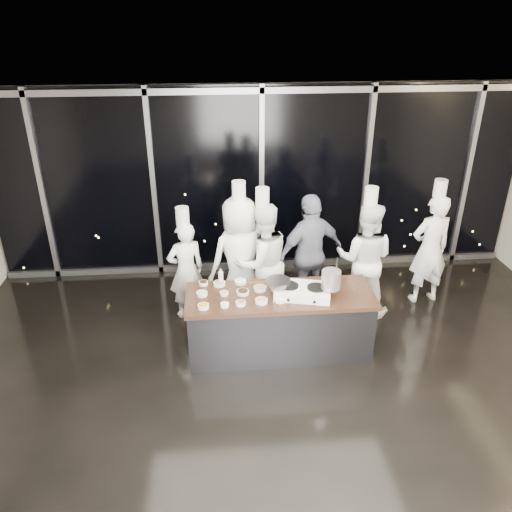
{
  "coord_description": "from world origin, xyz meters",
  "views": [
    {
      "loc": [
        -0.81,
        -4.65,
        4.23
      ],
      "look_at": [
        -0.29,
        1.2,
        1.32
      ],
      "focal_mm": 35.0,
      "sensor_mm": 36.0,
      "label": 1
    }
  ],
  "objects_px": {
    "stove": "(303,291)",
    "stock_pot": "(331,280)",
    "demo_counter": "(279,323)",
    "chef_side": "(430,248)",
    "guest": "(310,254)",
    "chef_left": "(240,258)",
    "chef_right": "(364,258)",
    "chef_far_left": "(186,269)",
    "frying_pan": "(278,282)",
    "chef_center": "(262,262)"
  },
  "relations": [
    {
      "from": "chef_left",
      "to": "guest",
      "type": "height_order",
      "value": "chef_left"
    },
    {
      "from": "stove",
      "to": "guest",
      "type": "xyz_separation_m",
      "value": [
        0.31,
        1.13,
        -0.03
      ]
    },
    {
      "from": "guest",
      "to": "demo_counter",
      "type": "bearing_deg",
      "value": 39.05
    },
    {
      "from": "chef_far_left",
      "to": "chef_center",
      "type": "xyz_separation_m",
      "value": [
        1.12,
        -0.12,
        0.13
      ]
    },
    {
      "from": "stock_pot",
      "to": "chef_right",
      "type": "height_order",
      "value": "chef_right"
    },
    {
      "from": "chef_far_left",
      "to": "chef_side",
      "type": "xyz_separation_m",
      "value": [
        3.75,
        0.12,
        0.12
      ]
    },
    {
      "from": "stove",
      "to": "chef_far_left",
      "type": "height_order",
      "value": "chef_far_left"
    },
    {
      "from": "demo_counter",
      "to": "chef_left",
      "type": "relative_size",
      "value": 1.16
    },
    {
      "from": "chef_right",
      "to": "chef_side",
      "type": "relative_size",
      "value": 1.0
    },
    {
      "from": "chef_left",
      "to": "chef_right",
      "type": "distance_m",
      "value": 1.86
    },
    {
      "from": "frying_pan",
      "to": "stock_pot",
      "type": "xyz_separation_m",
      "value": [
        0.66,
        -0.17,
        0.09
      ]
    },
    {
      "from": "frying_pan",
      "to": "chef_left",
      "type": "distance_m",
      "value": 1.06
    },
    {
      "from": "stock_pot",
      "to": "chef_right",
      "type": "bearing_deg",
      "value": 54.11
    },
    {
      "from": "demo_counter",
      "to": "guest",
      "type": "relative_size",
      "value": 1.32
    },
    {
      "from": "chef_left",
      "to": "chef_center",
      "type": "distance_m",
      "value": 0.33
    },
    {
      "from": "chef_center",
      "to": "guest",
      "type": "xyz_separation_m",
      "value": [
        0.75,
        0.17,
        0.02
      ]
    },
    {
      "from": "demo_counter",
      "to": "chef_far_left",
      "type": "bearing_deg",
      "value": 140.76
    },
    {
      "from": "guest",
      "to": "chef_side",
      "type": "relative_size",
      "value": 0.93
    },
    {
      "from": "demo_counter",
      "to": "stock_pot",
      "type": "distance_m",
      "value": 0.96
    },
    {
      "from": "chef_left",
      "to": "chef_center",
      "type": "height_order",
      "value": "chef_left"
    },
    {
      "from": "chef_center",
      "to": "chef_right",
      "type": "xyz_separation_m",
      "value": [
        1.54,
        0.01,
        -0.02
      ]
    },
    {
      "from": "demo_counter",
      "to": "stove",
      "type": "height_order",
      "value": "stove"
    },
    {
      "from": "guest",
      "to": "chef_right",
      "type": "relative_size",
      "value": 0.93
    },
    {
      "from": "chef_left",
      "to": "guest",
      "type": "distance_m",
      "value": 1.07
    },
    {
      "from": "stove",
      "to": "stock_pot",
      "type": "height_order",
      "value": "stock_pot"
    },
    {
      "from": "demo_counter",
      "to": "frying_pan",
      "type": "distance_m",
      "value": 0.62
    },
    {
      "from": "stove",
      "to": "chef_right",
      "type": "relative_size",
      "value": 0.39
    },
    {
      "from": "stove",
      "to": "stock_pot",
      "type": "distance_m",
      "value": 0.4
    },
    {
      "from": "stock_pot",
      "to": "chef_left",
      "type": "height_order",
      "value": "chef_left"
    },
    {
      "from": "frying_pan",
      "to": "chef_right",
      "type": "bearing_deg",
      "value": 45.47
    },
    {
      "from": "chef_far_left",
      "to": "chef_side",
      "type": "bearing_deg",
      "value": 162.36
    },
    {
      "from": "demo_counter",
      "to": "chef_side",
      "type": "xyz_separation_m",
      "value": [
        2.49,
        1.14,
        0.46
      ]
    },
    {
      "from": "chef_far_left",
      "to": "guest",
      "type": "distance_m",
      "value": 1.87
    },
    {
      "from": "stove",
      "to": "chef_left",
      "type": "bearing_deg",
      "value": 139.09
    },
    {
      "from": "chef_far_left",
      "to": "chef_right",
      "type": "distance_m",
      "value": 2.66
    },
    {
      "from": "frying_pan",
      "to": "chef_center",
      "type": "height_order",
      "value": "chef_center"
    },
    {
      "from": "chef_left",
      "to": "stove",
      "type": "bearing_deg",
      "value": 102.81
    },
    {
      "from": "frying_pan",
      "to": "chef_center",
      "type": "bearing_deg",
      "value": 111.02
    },
    {
      "from": "chef_right",
      "to": "chef_side",
      "type": "height_order",
      "value": "chef_side"
    },
    {
      "from": "stove",
      "to": "chef_left",
      "type": "height_order",
      "value": "chef_left"
    },
    {
      "from": "stock_pot",
      "to": "chef_far_left",
      "type": "relative_size",
      "value": 0.14
    },
    {
      "from": "demo_counter",
      "to": "guest",
      "type": "height_order",
      "value": "guest"
    },
    {
      "from": "stove",
      "to": "chef_center",
      "type": "relative_size",
      "value": 0.39
    },
    {
      "from": "demo_counter",
      "to": "chef_side",
      "type": "distance_m",
      "value": 2.78
    },
    {
      "from": "stock_pot",
      "to": "chef_far_left",
      "type": "bearing_deg",
      "value": 148.28
    },
    {
      "from": "chef_far_left",
      "to": "chef_left",
      "type": "height_order",
      "value": "chef_left"
    },
    {
      "from": "chef_right",
      "to": "frying_pan",
      "type": "bearing_deg",
      "value": 53.89
    },
    {
      "from": "chef_side",
      "to": "stock_pot",
      "type": "bearing_deg",
      "value": 25.32
    },
    {
      "from": "demo_counter",
      "to": "chef_right",
      "type": "bearing_deg",
      "value": 33.4
    },
    {
      "from": "demo_counter",
      "to": "stock_pot",
      "type": "xyz_separation_m",
      "value": [
        0.63,
        -0.14,
        0.71
      ]
    }
  ]
}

